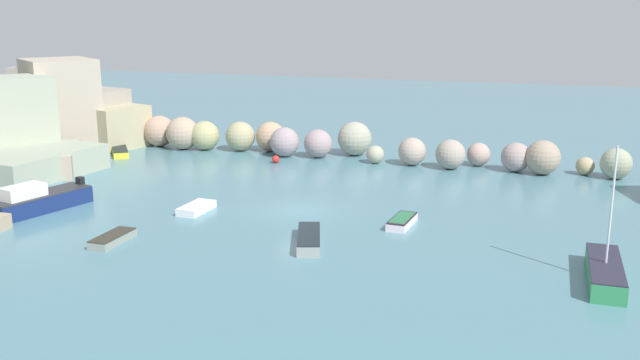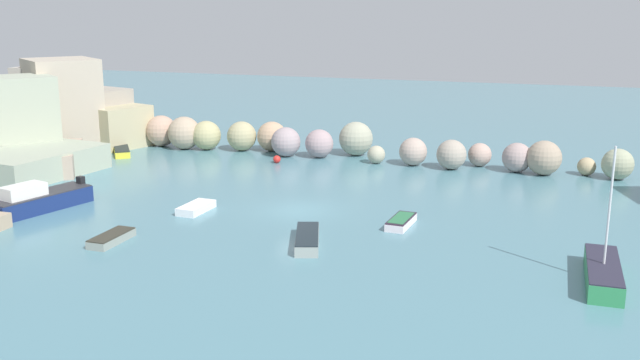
% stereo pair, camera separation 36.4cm
% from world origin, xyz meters
% --- Properties ---
extents(cove_water, '(160.00, 160.00, 0.00)m').
position_xyz_m(cove_water, '(0.00, 0.00, 0.00)').
color(cove_water, teal).
rests_on(cove_water, ground).
extents(cliff_headland_left, '(20.61, 20.76, 7.62)m').
position_xyz_m(cliff_headland_left, '(-26.75, 10.09, 2.48)').
color(cliff_headland_left, tan).
rests_on(cliff_headland_left, ground).
extents(rock_breakwater, '(41.63, 5.07, 2.77)m').
position_xyz_m(rock_breakwater, '(-4.16, 15.15, 1.20)').
color(rock_breakwater, tan).
rests_on(rock_breakwater, ground).
extents(channel_buoy, '(0.59, 0.59, 0.59)m').
position_xyz_m(channel_buoy, '(-6.41, 11.92, 0.29)').
color(channel_buoy, red).
rests_on(channel_buoy, cove_water).
extents(moored_boat_0, '(1.50, 5.50, 6.05)m').
position_xyz_m(moored_boat_0, '(16.56, -6.11, 0.46)').
color(moored_boat_0, '#308A51').
rests_on(moored_boat_0, cove_water).
extents(moored_boat_1, '(1.31, 2.69, 0.45)m').
position_xyz_m(moored_boat_1, '(-5.63, -2.16, 0.22)').
color(moored_boat_1, white).
rests_on(moored_boat_1, cove_water).
extents(moored_boat_2, '(2.42, 4.24, 0.59)m').
position_xyz_m(moored_boat_2, '(2.64, -5.61, 0.30)').
color(moored_boat_2, '#909893').
rests_on(moored_boat_2, cove_water).
extents(moored_boat_3, '(1.20, 2.85, 0.49)m').
position_xyz_m(moored_boat_3, '(6.40, -0.94, 0.26)').
color(moored_boat_3, white).
rests_on(moored_boat_3, cove_water).
extents(moored_boat_4, '(1.08, 2.83, 0.46)m').
position_xyz_m(moored_boat_4, '(-6.90, -8.63, 0.23)').
color(moored_boat_4, gray).
rests_on(moored_boat_4, cove_water).
extents(moored_boat_5, '(3.28, 6.40, 1.75)m').
position_xyz_m(moored_boat_5, '(-14.49, -5.08, 0.66)').
color(moored_boat_5, navy).
rests_on(moored_boat_5, cove_water).
extents(moored_boat_6, '(3.26, 3.77, 0.56)m').
position_xyz_m(moored_boat_6, '(-19.72, 10.74, 0.28)').
color(moored_boat_6, yellow).
rests_on(moored_boat_6, cove_water).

